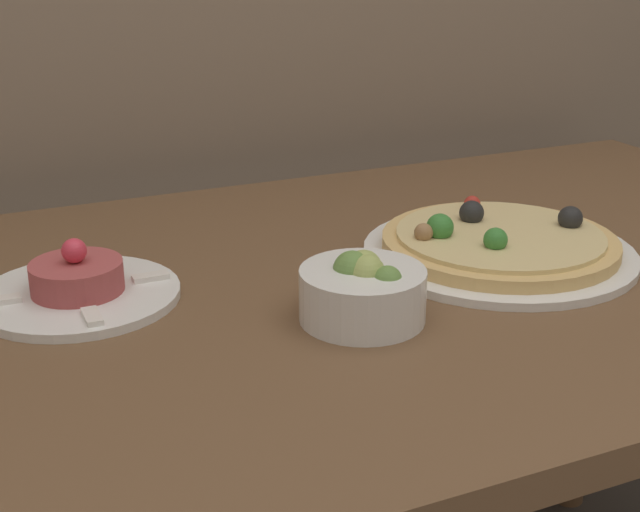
{
  "coord_description": "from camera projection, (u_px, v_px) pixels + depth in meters",
  "views": [
    {
      "loc": [
        -0.43,
        -0.44,
        1.12
      ],
      "look_at": [
        -0.06,
        0.38,
        0.78
      ],
      "focal_mm": 50.0,
      "sensor_mm": 36.0,
      "label": 1
    }
  ],
  "objects": [
    {
      "name": "dining_table",
      "position": [
        355.0,
        346.0,
        1.06
      ],
      "size": [
        1.46,
        0.81,
        0.74
      ],
      "color": "brown",
      "rests_on": "ground_plane"
    },
    {
      "name": "pizza_plate",
      "position": [
        498.0,
        245.0,
        1.08
      ],
      "size": [
        0.33,
        0.33,
        0.06
      ],
      "color": "white",
      "rests_on": "dining_table"
    },
    {
      "name": "tartare_plate",
      "position": [
        78.0,
        287.0,
        0.95
      ],
      "size": [
        0.22,
        0.22,
        0.07
      ],
      "color": "white",
      "rests_on": "dining_table"
    },
    {
      "name": "small_bowl",
      "position": [
        362.0,
        290.0,
        0.9
      ],
      "size": [
        0.13,
        0.13,
        0.07
      ],
      "color": "white",
      "rests_on": "dining_table"
    }
  ]
}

